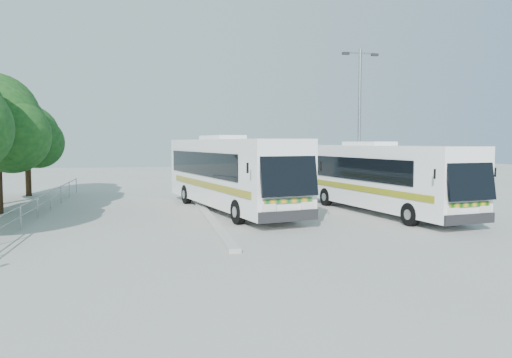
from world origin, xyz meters
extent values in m
plane|color=#A8A8A3|center=(0.00, 0.00, 0.00)|extent=(100.00, 100.00, 0.00)
cube|color=#B2B2AD|center=(-2.30, 2.00, 0.07)|extent=(0.40, 16.00, 0.15)
cylinder|color=gray|center=(-10.00, 4.00, 0.95)|extent=(0.06, 22.00, 0.06)
cylinder|color=gray|center=(-10.00, 4.00, 0.55)|extent=(0.06, 22.00, 0.06)
cylinder|color=gray|center=(-10.00, 14.00, 0.50)|extent=(0.06, 0.06, 1.00)
sphere|color=#0F3713|center=(-11.37, 4.55, 3.80)|extent=(3.59, 3.59, 3.59)
sphere|color=#0F3713|center=(-12.46, 8.18, 4.29)|extent=(4.06, 4.06, 4.06)
cylinder|color=#382314|center=(-12.70, 13.30, 1.39)|extent=(0.36, 0.36, 2.77)
sphere|color=#0F3713|center=(-12.70, 13.30, 3.91)|extent=(4.03, 4.03, 4.03)
sphere|color=#0F3713|center=(-11.94, 12.80, 3.46)|extent=(3.28, 3.28, 3.28)
sphere|color=#0F3713|center=(-13.33, 13.93, 4.41)|extent=(3.02, 3.02, 3.02)
cube|color=white|center=(-0.97, 3.86, 2.01)|extent=(5.36, 13.11, 3.26)
cube|color=black|center=(0.41, -2.44, 2.41)|extent=(2.51, 1.00, 2.08)
cube|color=black|center=(-2.43, 4.19, 2.41)|extent=(2.25, 10.04, 1.18)
cube|color=black|center=(0.22, 4.78, 2.41)|extent=(2.25, 10.04, 1.18)
cube|color=#0D5C27|center=(-2.23, 3.25, 1.39)|extent=(2.41, 10.87, 0.30)
cylinder|color=black|center=(-1.25, -0.48, 0.53)|extent=(0.54, 1.11, 1.07)
cylinder|color=black|center=(1.11, 0.04, 0.53)|extent=(0.54, 1.11, 1.07)
cylinder|color=black|center=(-2.93, 7.15, 0.53)|extent=(0.54, 1.11, 1.07)
cylinder|color=black|center=(-0.56, 7.67, 0.53)|extent=(0.54, 1.11, 1.07)
cube|color=white|center=(6.19, 1.55, 1.84)|extent=(4.31, 12.00, 2.99)
cube|color=black|center=(7.14, -4.28, 2.21)|extent=(2.30, 0.80, 1.90)
cube|color=black|center=(4.86, 1.93, 2.21)|extent=(1.56, 9.30, 1.08)
cube|color=black|center=(7.32, 2.33, 2.21)|extent=(1.56, 9.30, 1.08)
cube|color=#0C4D0B|center=(5.00, 1.06, 1.27)|extent=(1.67, 10.07, 0.27)
cylinder|color=black|center=(5.71, -2.40, 0.49)|extent=(0.45, 1.01, 0.98)
cylinder|color=black|center=(7.89, -2.05, 0.49)|extent=(0.45, 1.01, 0.98)
cylinder|color=black|center=(4.56, 4.66, 0.49)|extent=(0.45, 1.01, 0.98)
cylinder|color=black|center=(6.74, 5.02, 0.49)|extent=(0.45, 1.01, 0.98)
cylinder|color=#919398|center=(6.16, 4.05, 4.23)|extent=(0.18, 0.18, 8.45)
cylinder|color=#919398|center=(6.16, 4.05, 8.24)|extent=(1.69, 0.16, 0.08)
cube|color=black|center=(5.32, 4.01, 8.19)|extent=(0.38, 0.21, 0.13)
cube|color=black|center=(7.00, 4.09, 8.19)|extent=(0.38, 0.21, 0.13)
camera|label=1|loc=(-4.82, -21.26, 3.51)|focal=35.00mm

